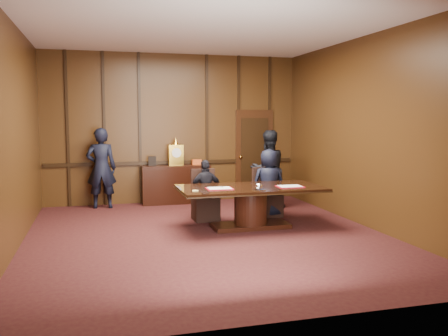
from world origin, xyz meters
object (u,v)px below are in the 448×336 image
at_px(conference_table, 251,200).
at_px(witness_right, 268,169).
at_px(signatory_left, 206,190).
at_px(witness_left, 101,168).
at_px(signatory_right, 269,183).
at_px(sideboard, 176,183).

xyz_separation_m(conference_table, witness_right, (0.98, 1.73, 0.36)).
distance_m(signatory_left, witness_left, 2.72).
xyz_separation_m(signatory_right, witness_right, (0.33, 0.93, 0.17)).
distance_m(sideboard, signatory_left, 2.06).
bearing_deg(witness_left, conference_table, 139.22).
height_order(sideboard, witness_right, witness_right).
bearing_deg(signatory_right, witness_right, -104.60).
distance_m(signatory_right, witness_right, 1.01).
bearing_deg(conference_table, signatory_left, 129.09).
xyz_separation_m(conference_table, witness_left, (-2.60, 2.68, 0.38)).
bearing_deg(conference_table, signatory_right, 50.91).
relative_size(conference_table, signatory_left, 2.19).
distance_m(witness_left, witness_right, 3.70).
bearing_deg(signatory_left, conference_table, 123.33).
distance_m(conference_table, signatory_left, 1.03).
relative_size(conference_table, signatory_right, 1.89).
distance_m(signatory_left, signatory_right, 1.30).
bearing_deg(conference_table, witness_right, 60.53).
distance_m(signatory_left, witness_right, 1.90).
bearing_deg(signatory_right, signatory_left, 4.86).
height_order(conference_table, witness_right, witness_right).
xyz_separation_m(witness_left, witness_right, (3.58, -0.95, -0.03)).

